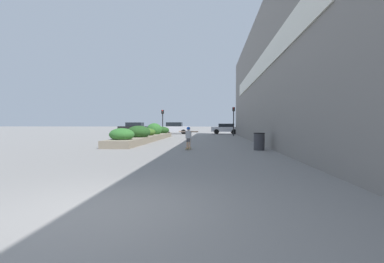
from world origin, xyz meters
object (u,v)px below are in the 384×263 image
(skateboarder, at_px, (188,135))
(trash_bin, at_px, (259,141))
(car_rightmost, at_px, (134,128))
(traffic_light_left, at_px, (163,118))
(traffic_light_right, at_px, (234,116))
(car_center_left, at_px, (175,128))
(skateboard, at_px, (188,148))
(car_center_right, at_px, (277,128))
(car_leftmost, at_px, (225,128))

(skateboarder, bearing_deg, trash_bin, 7.53)
(car_rightmost, height_order, traffic_light_left, traffic_light_left)
(traffic_light_left, bearing_deg, traffic_light_right, -3.12)
(car_rightmost, bearing_deg, trash_bin, -149.29)
(skateboarder, xyz_separation_m, traffic_light_left, (-4.61, 16.46, 1.33))
(car_center_left, bearing_deg, skateboarder, 10.02)
(skateboard, bearing_deg, car_center_right, 72.79)
(car_leftmost, height_order, car_center_right, car_center_right)
(skateboarder, height_order, trash_bin, skateboarder)
(traffic_light_right, bearing_deg, skateboard, -103.09)
(car_leftmost, distance_m, car_rightmost, 13.48)
(car_center_right, bearing_deg, traffic_light_right, 134.48)
(car_center_left, height_order, traffic_light_right, traffic_light_right)
(skateboarder, relative_size, car_leftmost, 0.29)
(car_center_left, distance_m, car_rightmost, 6.58)
(skateboard, relative_size, car_leftmost, 0.19)
(trash_bin, bearing_deg, skateboard, -179.84)
(skateboard, relative_size, car_center_left, 0.19)
(car_center_right, xyz_separation_m, traffic_light_right, (-6.53, -6.41, 1.47))
(traffic_light_right, bearing_deg, car_center_right, 44.48)
(car_center_left, bearing_deg, trash_bin, 19.05)
(car_leftmost, bearing_deg, car_center_left, 92.23)
(skateboard, height_order, car_rightmost, car_rightmost)
(skateboard, height_order, traffic_light_right, traffic_light_right)
(skateboarder, bearing_deg, traffic_light_right, 84.28)
(skateboard, bearing_deg, traffic_light_right, 84.28)
(skateboard, relative_size, traffic_light_left, 0.24)
(car_rightmost, height_order, traffic_light_right, traffic_light_right)
(car_center_right, bearing_deg, skateboarder, 155.43)
(traffic_light_left, bearing_deg, skateboard, -74.36)
(skateboarder, distance_m, trash_bin, 3.75)
(trash_bin, xyz_separation_m, traffic_light_right, (-0.01, 16.00, 1.81))
(car_rightmost, relative_size, traffic_light_left, 1.40)
(skateboard, bearing_deg, skateboarder, 97.37)
(skateboarder, relative_size, car_rightmost, 0.27)
(traffic_light_right, bearing_deg, car_leftmost, 95.56)
(car_center_right, height_order, traffic_light_right, traffic_light_right)
(trash_bin, relative_size, traffic_light_left, 0.30)
(skateboarder, xyz_separation_m, car_leftmost, (3.10, 22.44, -0.00))
(skateboard, distance_m, car_center_left, 22.53)
(skateboard, relative_size, car_center_right, 0.18)
(car_center_right, relative_size, traffic_light_right, 1.27)
(skateboarder, bearing_deg, car_center_right, 72.79)
(skateboarder, height_order, car_center_right, car_center_right)
(trash_bin, height_order, car_center_right, car_center_right)
(skateboarder, distance_m, car_center_right, 24.65)
(skateboard, height_order, car_center_right, car_center_right)
(traffic_light_left, bearing_deg, car_rightmost, 128.40)
(skateboarder, distance_m, car_center_left, 22.51)
(car_center_left, bearing_deg, traffic_light_right, 51.12)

